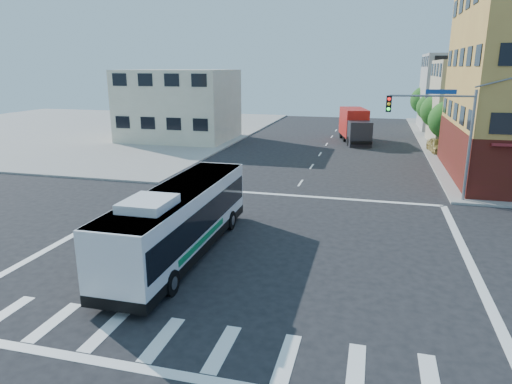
# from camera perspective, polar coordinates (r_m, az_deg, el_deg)

# --- Properties ---
(ground) EXTENTS (120.00, 120.00, 0.00)m
(ground) POSITION_cam_1_polar(r_m,az_deg,el_deg) (21.78, 0.05, -7.04)
(ground) COLOR black
(ground) RESTS_ON ground
(sidewalk_nw) EXTENTS (50.00, 50.00, 0.15)m
(sidewalk_nw) POSITION_cam_1_polar(r_m,az_deg,el_deg) (68.13, -21.74, 7.35)
(sidewalk_nw) COLOR gray
(sidewalk_nw) RESTS_ON ground
(building_east_near) EXTENTS (12.06, 10.06, 9.00)m
(building_east_near) POSITION_cam_1_polar(r_m,az_deg,el_deg) (54.91, 27.53, 9.71)
(building_east_near) COLOR #B8AD8C
(building_east_near) RESTS_ON ground
(building_east_far) EXTENTS (12.06, 10.06, 10.00)m
(building_east_far) POSITION_cam_1_polar(r_m,az_deg,el_deg) (68.59, 25.10, 11.21)
(building_east_far) COLOR #A8A8A3
(building_east_far) RESTS_ON ground
(building_west) EXTENTS (12.06, 10.06, 8.00)m
(building_west) POSITION_cam_1_polar(r_m,az_deg,el_deg) (54.34, -9.58, 10.63)
(building_west) COLOR beige
(building_west) RESTS_ON ground
(signal_mast_ne) EXTENTS (7.91, 1.13, 8.07)m
(signal_mast_ne) POSITION_cam_1_polar(r_m,az_deg,el_deg) (30.56, 22.30, 8.00)
(signal_mast_ne) COLOR gray
(signal_mast_ne) RESTS_ON ground
(street_tree_a) EXTENTS (3.60, 3.60, 5.53)m
(street_tree_a) POSITION_cam_1_polar(r_m,az_deg,el_deg) (48.14, 22.97, 8.55)
(street_tree_a) COLOR #382614
(street_tree_a) RESTS_ON ground
(street_tree_b) EXTENTS (3.80, 3.80, 5.79)m
(street_tree_b) POSITION_cam_1_polar(r_m,az_deg,el_deg) (56.02, 21.89, 9.63)
(street_tree_b) COLOR #382614
(street_tree_b) RESTS_ON ground
(street_tree_c) EXTENTS (3.40, 3.40, 5.29)m
(street_tree_c) POSITION_cam_1_polar(r_m,az_deg,el_deg) (63.97, 21.04, 10.03)
(street_tree_c) COLOR #382614
(street_tree_c) RESTS_ON ground
(street_tree_d) EXTENTS (4.00, 4.00, 6.03)m
(street_tree_d) POSITION_cam_1_polar(r_m,az_deg,el_deg) (71.88, 20.42, 10.90)
(street_tree_d) COLOR #382614
(street_tree_d) RESTS_ON ground
(transit_bus) EXTENTS (2.67, 11.67, 3.45)m
(transit_bus) POSITION_cam_1_polar(r_m,az_deg,el_deg) (20.79, -9.41, -3.40)
(transit_bus) COLOR black
(transit_bus) RESTS_ON ground
(box_truck) EXTENTS (4.12, 8.52, 3.69)m
(box_truck) POSITION_cam_1_polar(r_m,az_deg,el_deg) (53.50, 12.25, 8.03)
(box_truck) COLOR #242429
(box_truck) RESTS_ON ground
(parked_car) EXTENTS (2.18, 4.49, 1.47)m
(parked_car) POSITION_cam_1_polar(r_m,az_deg,el_deg) (49.18, 21.85, 5.42)
(parked_car) COLOR tan
(parked_car) RESTS_ON ground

